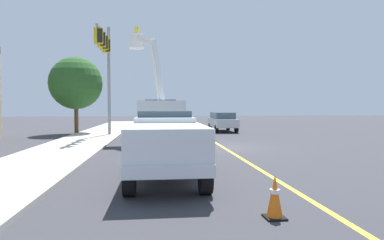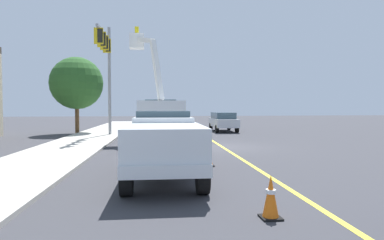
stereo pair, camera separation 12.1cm
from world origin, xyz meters
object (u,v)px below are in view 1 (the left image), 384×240
object	(u,v)px
utility_bucket_truck	(160,116)
traffic_cone_trailing	(186,131)
traffic_signal_mast	(106,57)
traffic_cone_mid_rear	(200,139)
service_pickup_truck	(166,143)
passing_minivan	(222,120)
traffic_cone_mid_front	(210,157)
traffic_cone_leading	(275,197)

from	to	relation	value
utility_bucket_truck	traffic_cone_trailing	world-z (taller)	utility_bucket_truck
traffic_cone_trailing	traffic_signal_mast	distance (m)	7.78
utility_bucket_truck	traffic_cone_mid_rear	bearing A→B (deg)	-141.73
traffic_cone_trailing	service_pickup_truck	bearing A→B (deg)	170.46
passing_minivan	traffic_cone_mid_rear	distance (m)	11.45
passing_minivan	traffic_cone_mid_front	distance (m)	17.51
traffic_cone_mid_front	utility_bucket_truck	bearing A→B (deg)	9.09
traffic_cone_mid_front	traffic_cone_leading	bearing A→B (deg)	-178.71
traffic_cone_mid_front	traffic_cone_mid_rear	xyz separation A→B (m)	(6.15, -0.65, 0.07)
traffic_cone_trailing	utility_bucket_truck	bearing A→B (deg)	150.80
traffic_signal_mast	utility_bucket_truck	bearing A→B (deg)	-132.41
traffic_cone_leading	passing_minivan	bearing A→B (deg)	-10.90
traffic_cone_mid_rear	traffic_cone_trailing	xyz separation A→B (m)	(6.28, -0.01, -0.03)
traffic_cone_leading	traffic_cone_trailing	xyz separation A→B (m)	(18.31, -0.53, -0.05)
passing_minivan	traffic_signal_mast	bearing A→B (deg)	116.87
service_pickup_truck	traffic_cone_mid_front	size ratio (longest dim) A/B	8.02
service_pickup_truck	traffic_cone_leading	distance (m)	4.35
passing_minivan	traffic_cone_trailing	distance (m)	5.94
traffic_cone_leading	traffic_cone_trailing	distance (m)	18.31
service_pickup_truck	traffic_signal_mast	distance (m)	15.16
passing_minivan	traffic_cone_leading	size ratio (longest dim) A/B	5.59
traffic_cone_trailing	traffic_cone_leading	bearing A→B (deg)	178.34
service_pickup_truck	traffic_cone_leading	bearing A→B (deg)	-153.81
passing_minivan	traffic_cone_leading	bearing A→B (deg)	169.10
utility_bucket_truck	traffic_cone_trailing	xyz separation A→B (m)	(3.69, -2.06, -1.24)
utility_bucket_truck	traffic_cone_mid_front	size ratio (longest dim) A/B	11.71
service_pickup_truck	traffic_cone_leading	xyz separation A→B (m)	(-3.86, -1.90, -0.69)
traffic_cone_leading	traffic_cone_mid_front	world-z (taller)	traffic_cone_leading
service_pickup_truck	traffic_cone_mid_rear	world-z (taller)	service_pickup_truck
traffic_cone_mid_front	traffic_cone_mid_rear	bearing A→B (deg)	-6.01
service_pickup_truck	passing_minivan	size ratio (longest dim) A/B	1.17
traffic_cone_leading	traffic_cone_mid_rear	distance (m)	12.04
traffic_cone_mid_rear	traffic_signal_mast	xyz separation A→B (m)	(5.92, 5.68, 5.25)
traffic_cone_mid_rear	traffic_cone_trailing	size ratio (longest dim) A/B	1.09
traffic_cone_leading	traffic_cone_mid_rear	bearing A→B (deg)	-2.45
traffic_signal_mast	service_pickup_truck	bearing A→B (deg)	-166.92
utility_bucket_truck	traffic_cone_leading	xyz separation A→B (m)	(-14.62, -1.53, -1.19)
traffic_cone_trailing	traffic_signal_mast	bearing A→B (deg)	93.64
utility_bucket_truck	traffic_cone_mid_front	xyz separation A→B (m)	(-8.74, -1.40, -1.27)
utility_bucket_truck	traffic_cone_leading	world-z (taller)	utility_bucket_truck
traffic_cone_leading	traffic_cone_mid_front	size ratio (longest dim) A/B	1.23
traffic_cone_leading	traffic_signal_mast	distance (m)	19.39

